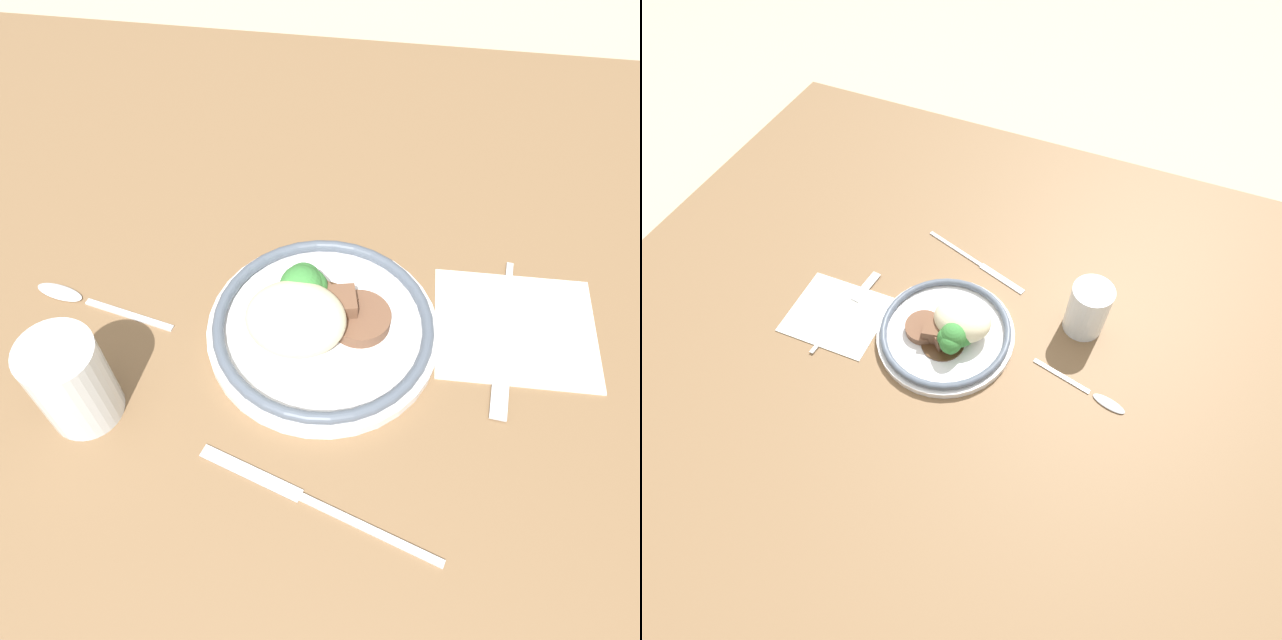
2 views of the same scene
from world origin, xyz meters
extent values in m
plane|color=tan|center=(0.00, 0.00, 0.00)|extent=(8.00, 8.00, 0.00)
cube|color=brown|center=(0.00, 0.00, 0.02)|extent=(1.32, 1.12, 0.04)
cube|color=silver|center=(-0.22, -0.05, 0.04)|extent=(0.17, 0.14, 0.00)
cylinder|color=white|center=(-0.02, -0.02, 0.04)|extent=(0.23, 0.23, 0.01)
torus|color=#4C5666|center=(-0.02, -0.02, 0.06)|extent=(0.22, 0.22, 0.01)
ellipsoid|color=beige|center=(0.00, 0.00, 0.08)|extent=(0.10, 0.08, 0.06)
cylinder|color=brown|center=(-0.06, -0.03, 0.06)|extent=(0.06, 0.06, 0.01)
cylinder|color=#472D19|center=(-0.02, -0.04, 0.05)|extent=(0.07, 0.07, 0.00)
cube|color=brown|center=(-0.03, -0.03, 0.06)|extent=(0.02, 0.02, 0.02)
cube|color=brown|center=(-0.04, -0.03, 0.07)|extent=(0.04, 0.04, 0.03)
cube|color=brown|center=(-0.01, -0.04, 0.06)|extent=(0.03, 0.03, 0.02)
cube|color=brown|center=(-0.02, -0.04, 0.07)|extent=(0.04, 0.04, 0.03)
cube|color=brown|center=(-0.04, -0.03, 0.06)|extent=(0.03, 0.03, 0.02)
cube|color=brown|center=(-0.02, -0.04, 0.06)|extent=(0.03, 0.03, 0.02)
cylinder|color=#669E51|center=(-0.01, -0.04, 0.06)|extent=(0.01, 0.01, 0.02)
sphere|color=#387F38|center=(-0.01, -0.04, 0.08)|extent=(0.04, 0.04, 0.04)
cylinder|color=#669E51|center=(0.00, -0.04, 0.06)|extent=(0.02, 0.02, 0.02)
sphere|color=#387F38|center=(0.00, -0.04, 0.09)|extent=(0.04, 0.04, 0.04)
cylinder|color=#669E51|center=(0.01, -0.03, 0.06)|extent=(0.01, 0.01, 0.01)
sphere|color=#387F38|center=(0.01, -0.03, 0.08)|extent=(0.04, 0.04, 0.04)
cylinder|color=#669E51|center=(0.01, -0.02, 0.06)|extent=(0.01, 0.01, 0.01)
sphere|color=#387F38|center=(0.01, -0.02, 0.07)|extent=(0.03, 0.03, 0.03)
cylinder|color=#669E51|center=(0.00, -0.05, 0.06)|extent=(0.01, 0.01, 0.02)
sphere|color=#387F38|center=(0.00, -0.05, 0.08)|extent=(0.04, 0.04, 0.04)
cylinder|color=#F4AD19|center=(0.18, 0.10, 0.07)|extent=(0.06, 0.06, 0.06)
cylinder|color=silver|center=(0.18, 0.10, 0.09)|extent=(0.07, 0.07, 0.10)
cube|color=silver|center=(-0.21, -0.08, 0.04)|extent=(0.02, 0.12, 0.00)
cube|color=silver|center=(-0.20, 0.02, 0.04)|extent=(0.02, 0.07, 0.00)
cube|color=silver|center=(-0.09, 0.17, 0.04)|extent=(0.13, 0.05, 0.00)
cube|color=silver|center=(0.02, 0.14, 0.04)|extent=(0.10, 0.04, 0.00)
cube|color=silver|center=(0.18, -0.01, 0.04)|extent=(0.10, 0.03, 0.00)
ellipsoid|color=silver|center=(0.26, -0.03, 0.04)|extent=(0.06, 0.03, 0.01)
camera|label=1|loc=(-0.07, 0.34, 0.56)|focal=35.00mm
camera|label=2|loc=(0.18, -0.42, 0.75)|focal=28.00mm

